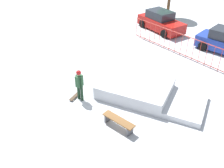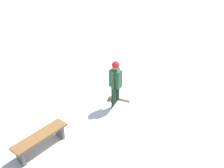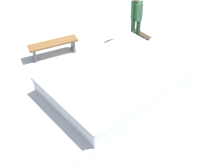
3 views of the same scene
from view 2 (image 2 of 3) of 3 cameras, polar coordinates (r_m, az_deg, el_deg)
ground_plane at (r=7.26m, az=5.45°, el=-14.66°), size 60.00×60.00×0.00m
skater at (r=8.35m, az=0.79°, el=0.53°), size 0.44×0.41×1.73m
skateboard at (r=9.11m, az=1.49°, el=-3.59°), size 0.46×0.82×0.09m
park_bench at (r=7.33m, az=-15.60°, el=-11.59°), size 1.63×0.52×0.48m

